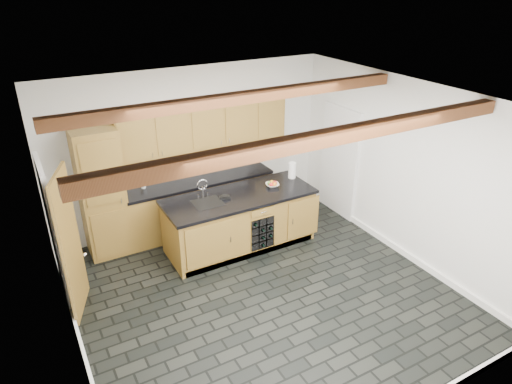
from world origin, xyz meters
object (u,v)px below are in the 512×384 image
(island, at_px, (240,221))
(kitchen_scale, at_px, (225,197))
(fruit_bowl, at_px, (272,185))
(paper_towel, at_px, (292,170))

(island, height_order, kitchen_scale, kitchen_scale)
(kitchen_scale, bearing_deg, island, 13.68)
(island, xyz_separation_m, kitchen_scale, (-0.26, 0.02, 0.49))
(fruit_bowl, bearing_deg, paper_towel, 16.78)
(island, bearing_deg, fruit_bowl, 3.80)
(kitchen_scale, bearing_deg, paper_towel, 25.90)
(island, distance_m, fruit_bowl, 0.80)
(fruit_bowl, height_order, paper_towel, paper_towel)
(fruit_bowl, bearing_deg, kitchen_scale, -178.87)
(island, relative_size, kitchen_scale, 12.48)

